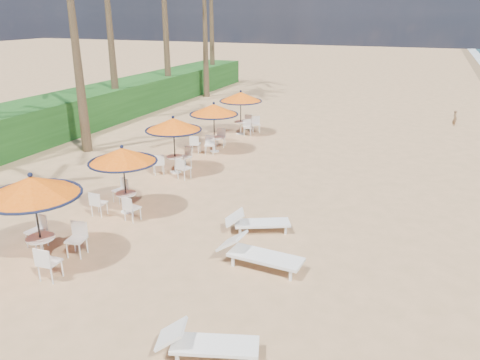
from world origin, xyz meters
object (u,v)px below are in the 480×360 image
object	(u,v)px
station_4	(242,102)
lounger_near	(204,342)
station_0	(36,197)
station_1	(122,164)
lounger_far	(255,222)
station_3	(213,116)
station_2	(174,131)
lounger_mid	(257,253)

from	to	relation	value
station_4	lounger_near	xyz separation A→B (m)	(5.31, -15.31, -1.31)
station_0	station_1	world-z (taller)	station_0
lounger_far	station_0	bearing A→B (deg)	-166.13
station_3	station_2	bearing A→B (deg)	-92.77
lounger_far	station_1	bearing A→B (deg)	157.02
station_1	lounger_near	size ratio (longest dim) A/B	1.13
station_2	lounger_near	xyz separation A→B (m)	(5.48, -8.76, -1.31)
station_4	lounger_mid	distance (m)	13.08
station_1	lounger_far	distance (m)	4.37
station_0	station_4	size ratio (longest dim) A/B	1.06
station_0	lounger_mid	distance (m)	5.39
lounger_mid	lounger_near	bearing A→B (deg)	-82.34
station_3	station_0	bearing A→B (deg)	-88.89
station_1	lounger_far	size ratio (longest dim) A/B	1.15
station_1	station_3	xyz separation A→B (m)	(-0.26, 7.01, 0.04)
station_4	lounger_near	bearing A→B (deg)	-70.88
station_0	station_1	xyz separation A→B (m)	(0.06, 3.30, -0.15)
station_1	station_4	xyz separation A→B (m)	(-0.24, 10.42, 0.05)
station_1	station_2	distance (m)	3.89
station_1	lounger_far	world-z (taller)	station_1
lounger_mid	lounger_far	world-z (taller)	lounger_mid
station_2	station_4	distance (m)	6.55
station_3	station_1	bearing A→B (deg)	-87.90
station_4	lounger_near	world-z (taller)	station_4
station_2	station_4	bearing A→B (deg)	88.53
station_1	station_3	bearing A→B (deg)	92.10
lounger_far	station_2	bearing A→B (deg)	115.61
station_0	station_3	world-z (taller)	station_0
station_1	lounger_far	bearing A→B (deg)	2.75
station_4	lounger_far	distance (m)	11.21
station_1	lounger_mid	xyz separation A→B (m)	(4.86, -1.56, -1.21)
station_1	lounger_near	distance (m)	7.15
station_3	lounger_mid	xyz separation A→B (m)	(5.12, -8.57, -1.26)
station_1	station_3	world-z (taller)	station_3
station_0	lounger_far	world-z (taller)	station_0
station_1	lounger_near	bearing A→B (deg)	-43.99
station_0	lounger_near	size ratio (longest dim) A/B	1.23
station_2	station_3	size ratio (longest dim) A/B	1.01
station_3	station_4	world-z (taller)	station_4
lounger_mid	station_4	bearing A→B (deg)	117.25
lounger_near	station_4	bearing A→B (deg)	91.72
station_0	station_1	size ratio (longest dim) A/B	1.09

